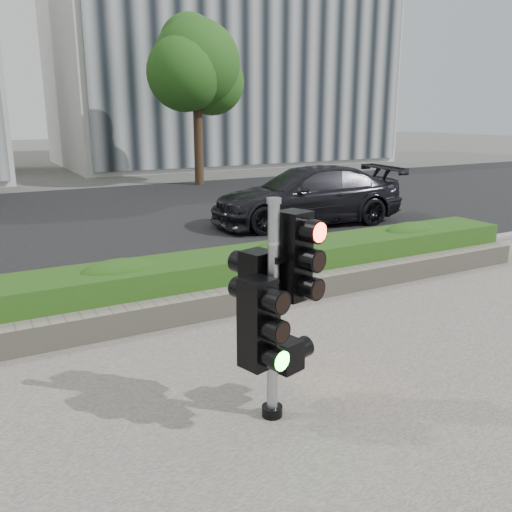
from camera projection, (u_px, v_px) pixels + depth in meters
name	position (u px, v px, depth m)	size (l,w,h in m)	color
ground	(290.00, 371.00, 6.05)	(120.00, 120.00, 0.00)	#51514C
sidewalk	(475.00, 508.00, 3.93)	(16.00, 11.00, 0.03)	#9E9389
road	(91.00, 220.00, 14.51)	(60.00, 13.00, 0.02)	black
curb	(186.00, 288.00, 8.70)	(60.00, 0.25, 0.12)	gray
stone_wall	(218.00, 303.00, 7.60)	(12.00, 0.32, 0.34)	gray
hedge	(200.00, 280.00, 8.11)	(12.00, 1.00, 0.68)	#417B25
building_right	(220.00, 55.00, 30.82)	(18.00, 10.00, 12.00)	#B7B7B2
tree_right	(196.00, 67.00, 20.63)	(4.10, 3.58, 6.53)	black
traffic_signal	(273.00, 299.00, 4.85)	(0.75, 0.63, 2.06)	black
car_dark	(307.00, 196.00, 13.83)	(2.03, 5.00, 1.45)	black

